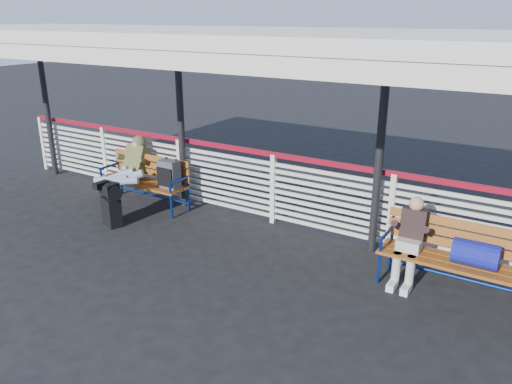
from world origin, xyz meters
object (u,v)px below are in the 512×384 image
Objects in this scene: luggage_stack at (111,203)px; companion_person at (410,240)px; bench_right at (464,253)px; bench_left at (154,175)px; traveler_man at (125,173)px.

companion_person reaches higher than luggage_stack.
bench_left is at bearing 177.01° from bench_right.
bench_right reaches higher than luggage_stack.
bench_left reaches higher than luggage_stack.
traveler_man is (-5.73, -0.06, 0.09)m from bench_right.
bench_right is (5.35, -0.28, -0.03)m from bench_left.
bench_left is 1.10× the size of traveler_man.
traveler_man is at bearing 136.51° from luggage_stack.
companion_person reaches higher than bench_left.
bench_right is at bearing -2.99° from bench_left.
bench_right is 0.66m from companion_person.
bench_left is at bearing 176.41° from companion_person.
luggage_stack is 4.79m from companion_person.
bench_left is (0.04, 1.03, 0.20)m from luggage_stack.
bench_right is 1.10× the size of traveler_man.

